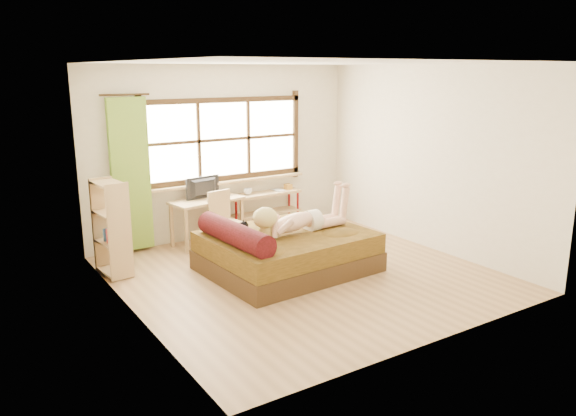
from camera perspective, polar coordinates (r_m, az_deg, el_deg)
floor at (r=7.42m, az=1.60°, el=-6.76°), size 4.50×4.50×0.00m
ceiling at (r=6.95m, az=1.76°, el=14.56°), size 4.50×4.50×0.00m
wall_back at (r=8.98m, az=-6.53°, el=5.68°), size 4.50×0.00×4.50m
wall_front at (r=5.41m, az=15.34°, el=-0.16°), size 4.50×0.00×4.50m
wall_left at (r=6.10m, az=-16.02°, el=1.35°), size 0.00×4.50×4.50m
wall_right at (r=8.53m, az=14.27°, el=4.91°), size 0.00×4.50×4.50m
window at (r=8.93m, az=-6.47°, el=6.67°), size 2.80×0.16×1.46m
curtain at (r=8.33m, az=-15.70°, el=3.22°), size 0.55×0.10×2.20m
bed at (r=7.47m, az=-0.38°, el=-4.34°), size 2.16×1.77×0.79m
woman at (r=7.39m, az=1.13°, el=-0.13°), size 1.47×0.50×0.62m
kitten at (r=7.13m, az=-5.36°, el=-2.26°), size 0.32×0.14×0.25m
desk at (r=8.66m, az=-8.23°, el=0.30°), size 1.18×0.69×0.70m
monitor at (r=8.65m, az=-8.43°, el=2.04°), size 0.59×0.17×0.34m
chair at (r=8.40m, az=-6.60°, el=-0.91°), size 0.45×0.45×0.87m
pipe_shelf at (r=9.28m, az=-2.40°, el=0.54°), size 1.31×0.35×0.74m
cup at (r=9.08m, az=-4.11°, el=1.67°), size 0.13×0.13×0.10m
book at (r=9.34m, az=-1.42°, el=1.76°), size 0.17×0.23×0.02m
bookshelf at (r=7.58m, az=-17.50°, el=-1.94°), size 0.37×0.57×1.25m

